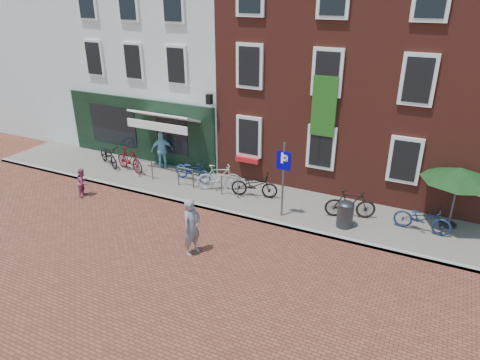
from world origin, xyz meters
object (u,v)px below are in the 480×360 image
at_px(woman, 192,227).
at_px(parking_sign, 283,171).
at_px(bicycle_4, 254,185).
at_px(bicycle_0, 109,155).
at_px(parasol, 460,172).
at_px(bicycle_2, 193,170).
at_px(bicycle_3, 219,177).
at_px(boy, 83,182).
at_px(bicycle_1, 129,159).
at_px(bicycle_5, 350,204).
at_px(litter_bin, 345,213).
at_px(cafe_person, 162,150).
at_px(bicycle_6, 423,218).

bearing_deg(woman, parking_sign, -15.59).
bearing_deg(bicycle_4, bicycle_0, 76.03).
relative_size(parking_sign, woman, 1.49).
relative_size(parasol, bicycle_2, 1.33).
height_order(parking_sign, woman, parking_sign).
xyz_separation_m(bicycle_2, bicycle_3, (1.38, -0.26, 0.05)).
bearing_deg(boy, bicycle_1, -18.17).
height_order(parasol, bicycle_5, parasol).
bearing_deg(bicycle_4, boy, 100.03).
bearing_deg(parking_sign, woman, -117.22).
bearing_deg(bicycle_1, parking_sign, -81.85).
bearing_deg(woman, bicycle_0, 70.20).
distance_m(boy, bicycle_2, 4.33).
xyz_separation_m(parking_sign, boy, (-7.64, -1.67, -1.26)).
height_order(parking_sign, bicycle_4, parking_sign).
distance_m(litter_bin, woman, 5.21).
relative_size(cafe_person, bicycle_6, 0.91).
bearing_deg(woman, bicycle_5, -31.13).
bearing_deg(woman, bicycle_1, 65.64).
xyz_separation_m(bicycle_1, bicycle_2, (3.08, 0.26, -0.05)).
height_order(parasol, bicycle_1, parasol).
distance_m(litter_bin, bicycle_3, 5.26).
xyz_separation_m(parasol, bicycle_6, (-0.83, -0.77, -1.53)).
xyz_separation_m(bicycle_2, bicycle_4, (2.90, -0.22, 0.00)).
bearing_deg(parking_sign, cafe_person, 163.51).
height_order(parasol, boy, parasol).
distance_m(bicycle_0, bicycle_5, 10.97).
distance_m(boy, bicycle_3, 5.31).
xyz_separation_m(cafe_person, bicycle_5, (8.59, -0.97, -0.30)).
xyz_separation_m(parking_sign, bicycle_4, (-1.50, 0.99, -1.25)).
bearing_deg(litter_bin, bicycle_6, 18.53).
xyz_separation_m(boy, bicycle_1, (0.16, 2.61, 0.05)).
bearing_deg(bicycle_3, bicycle_4, -114.60).
xyz_separation_m(litter_bin, bicycle_3, (-5.21, 0.73, 0.01)).
xyz_separation_m(parasol, bicycle_2, (-9.80, -0.58, -1.53)).
bearing_deg(litter_bin, boy, -169.15).
bearing_deg(bicycle_6, bicycle_1, 92.90).
xyz_separation_m(woman, cafe_person, (-4.71, 5.16, 0.01)).
relative_size(bicycle_3, bicycle_5, 1.00).
bearing_deg(boy, bicycle_4, -81.16).
xyz_separation_m(parking_sign, bicycle_2, (-4.40, 1.21, -1.25)).
relative_size(bicycle_2, bicycle_3, 1.03).
distance_m(litter_bin, parking_sign, 2.51).
height_order(cafe_person, bicycle_1, cafe_person).
height_order(boy, bicycle_1, bicycle_1).
bearing_deg(woman, parasol, -42.85).
distance_m(bicycle_2, bicycle_5, 6.61).
xyz_separation_m(cafe_person, bicycle_1, (-1.08, -0.95, -0.30)).
relative_size(litter_bin, bicycle_4, 0.55).
xyz_separation_m(bicycle_0, bicycle_1, (1.29, -0.12, 0.05)).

